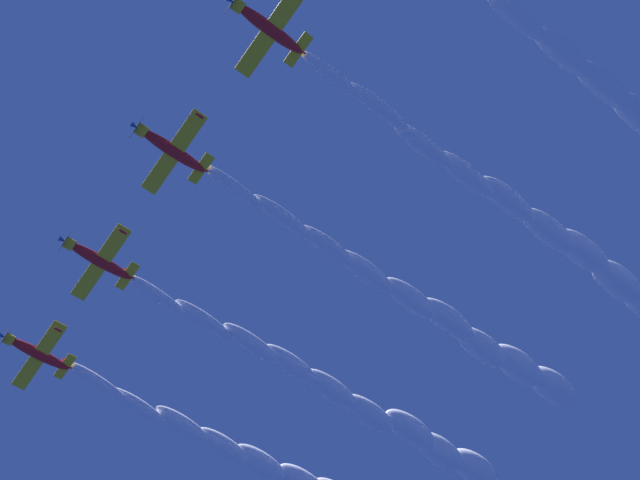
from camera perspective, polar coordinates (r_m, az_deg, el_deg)
The scene contains 7 objects.
airplane_left_wingman at distance 69.18m, azimuth -4.16°, elevation 16.16°, with size 9.56×8.50×3.33m.
airplane_right_wingman at distance 72.89m, azimuth -11.56°, elevation 6.95°, with size 9.55×8.51×3.12m.
airplane_outer_left at distance 78.88m, azimuth -16.90°, elevation -1.43°, with size 9.54×8.50×3.27m.
airplane_outer_right at distance 87.48m, azimuth -21.17°, elevation -8.12°, with size 9.52×8.49×3.38m.
smoke_trail_left_wingman at distance 83.21m, azimuth 18.33°, elevation -0.14°, with size 4.68×53.11×7.17m.
smoke_trail_right_wingman at distance 85.83m, azimuth 11.10°, elevation -7.03°, with size 4.59×53.38×7.21m.
smoke_trail_outer_left at distance 91.30m, azimuth 5.21°, elevation -13.72°, with size 4.41×53.80×7.61m.
Camera 1 is at (-31.21, -2.92, 1.92)m, focal length 41.31 mm.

